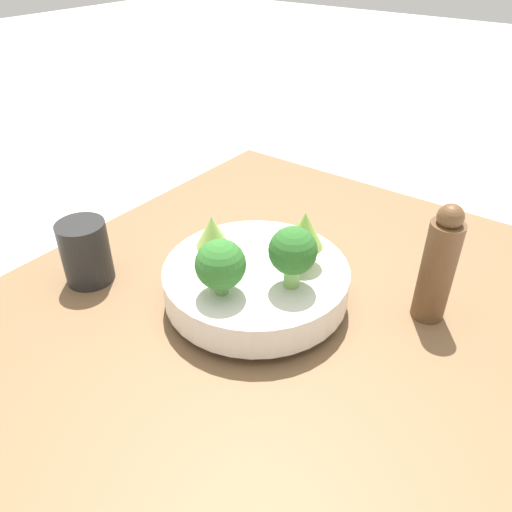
{
  "coord_description": "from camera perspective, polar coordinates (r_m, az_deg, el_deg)",
  "views": [
    {
      "loc": [
        -0.5,
        -0.33,
        0.52
      ],
      "look_at": [
        -0.03,
        0.02,
        0.12
      ],
      "focal_mm": 35.0,
      "sensor_mm": 36.0,
      "label": 1
    }
  ],
  "objects": [
    {
      "name": "ground_plane",
      "position": [
        0.79,
        2.12,
        -6.89
      ],
      "size": [
        6.0,
        6.0,
        0.0
      ],
      "primitive_type": "plane",
      "color": "silver"
    },
    {
      "name": "pepper_mill",
      "position": [
        0.72,
        20.1,
        -1.09
      ],
      "size": [
        0.05,
        0.05,
        0.18
      ],
      "color": "brown",
      "rests_on": "table"
    },
    {
      "name": "romanesco_piece_near",
      "position": [
        0.7,
        5.58,
        2.78
      ],
      "size": [
        0.05,
        0.05,
        0.09
      ],
      "color": "#7AB256",
      "rests_on": "bowl"
    },
    {
      "name": "broccoli_floret_front",
      "position": [
        0.66,
        4.22,
        0.46
      ],
      "size": [
        0.07,
        0.07,
        0.09
      ],
      "color": "#7AB256",
      "rests_on": "bowl"
    },
    {
      "name": "romanesco_piece_far",
      "position": [
        0.7,
        -5.0,
        2.24
      ],
      "size": [
        0.05,
        0.05,
        0.08
      ],
      "color": "#7AB256",
      "rests_on": "bowl"
    },
    {
      "name": "bowl",
      "position": [
        0.73,
        -0.0,
        -2.95
      ],
      "size": [
        0.27,
        0.27,
        0.06
      ],
      "color": "silver",
      "rests_on": "table"
    },
    {
      "name": "cup",
      "position": [
        0.82,
        -18.89,
        0.42
      ],
      "size": [
        0.07,
        0.07,
        0.1
      ],
      "color": "black",
      "rests_on": "table"
    },
    {
      "name": "broccoli_floret_left",
      "position": [
        0.65,
        -4.08,
        -1.03
      ],
      "size": [
        0.07,
        0.07,
        0.08
      ],
      "color": "#609347",
      "rests_on": "bowl"
    },
    {
      "name": "table",
      "position": [
        0.78,
        2.16,
        -5.75
      ],
      "size": [
        0.88,
        0.77,
        0.04
      ],
      "color": "brown",
      "rests_on": "ground_plane"
    }
  ]
}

